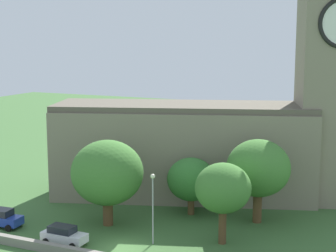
# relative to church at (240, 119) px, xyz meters

# --- Properties ---
(ground_plane) EXTENTS (200.00, 200.00, 0.00)m
(ground_plane) POSITION_rel_church_xyz_m (-4.90, -5.79, -9.67)
(ground_plane) COLOR #3D6633
(church) EXTENTS (39.26, 21.36, 31.28)m
(church) POSITION_rel_church_xyz_m (0.00, 0.00, 0.00)
(church) COLOR gray
(church) RESTS_ON ground
(car_blue) EXTENTS (4.23, 2.30, 1.92)m
(car_blue) POSITION_rel_church_xyz_m (-19.13, -20.76, -8.70)
(car_blue) COLOR #233D9E
(car_blue) RESTS_ON ground
(car_white) EXTENTS (4.42, 2.03, 1.80)m
(car_white) POSITION_rel_church_xyz_m (-10.48, -22.14, -8.76)
(car_white) COLOR silver
(car_white) RESTS_ON ground
(streetlamp_west_mid) EXTENTS (0.44, 0.44, 6.86)m
(streetlamp_west_mid) POSITION_rel_church_xyz_m (-2.78, -18.54, -5.07)
(streetlamp_west_mid) COLOR #9EA0A5
(streetlamp_west_mid) RESTS_ON ground
(tree_riverside_east) EXTENTS (5.33, 5.33, 6.41)m
(tree_riverside_east) POSITION_rel_church_xyz_m (-2.79, -8.85, -5.68)
(tree_riverside_east) COLOR brown
(tree_riverside_east) RESTS_ON ground
(tree_riverside_west) EXTENTS (6.73, 6.73, 8.96)m
(tree_riverside_west) POSITION_rel_church_xyz_m (4.62, -8.40, -3.78)
(tree_riverside_west) COLOR brown
(tree_riverside_west) RESTS_ON ground
(tree_by_tower) EXTENTS (5.32, 5.32, 7.86)m
(tree_by_tower) POSITION_rel_church_xyz_m (3.21, -15.72, -4.25)
(tree_by_tower) COLOR brown
(tree_by_tower) RESTS_ON ground
(tree_churchyard) EXTENTS (7.53, 7.53, 9.05)m
(tree_churchyard) POSITION_rel_church_xyz_m (-9.40, -15.71, -4.04)
(tree_churchyard) COLOR brown
(tree_churchyard) RESTS_ON ground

